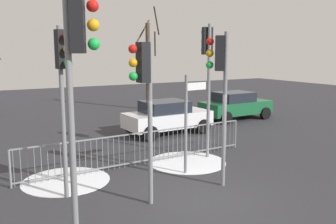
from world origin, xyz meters
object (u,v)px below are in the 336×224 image
(direction_sign_post, at_px, (188,119))
(traffic_light_rear_right, at_px, (78,68))
(traffic_light_mid_left, at_px, (144,85))
(traffic_light_mid_right, at_px, (207,61))
(traffic_light_foreground_right, at_px, (64,74))
(traffic_light_foreground_left, at_px, (220,75))
(car_white_far, at_px, (167,117))
(car_green_trailing, at_px, (235,105))
(bare_tree_left, at_px, (148,63))

(direction_sign_post, bearing_deg, traffic_light_rear_right, -149.55)
(traffic_light_mid_left, xyz_separation_m, traffic_light_mid_right, (3.66, 2.71, 0.43))
(traffic_light_foreground_right, distance_m, traffic_light_foreground_left, 3.92)
(traffic_light_mid_left, xyz_separation_m, car_white_far, (4.19, 6.45, -2.11))
(traffic_light_rear_right, height_order, car_white_far, traffic_light_rear_right)
(traffic_light_mid_right, distance_m, direction_sign_post, 2.56)
(traffic_light_foreground_left, relative_size, car_green_trailing, 1.07)
(traffic_light_foreground_right, height_order, traffic_light_foreground_left, traffic_light_foreground_right)
(direction_sign_post, xyz_separation_m, car_white_far, (2.07, 4.96, -0.89))
(bare_tree_left, bearing_deg, traffic_light_mid_left, -116.71)
(traffic_light_foreground_right, bearing_deg, car_green_trailing, -160.19)
(traffic_light_foreground_left, bearing_deg, traffic_light_mid_right, 4.46)
(traffic_light_rear_right, bearing_deg, traffic_light_mid_left, 152.16)
(direction_sign_post, bearing_deg, car_green_trailing, 35.59)
(traffic_light_rear_right, distance_m, bare_tree_left, 16.85)
(traffic_light_mid_right, distance_m, car_green_trailing, 7.81)
(traffic_light_mid_left, bearing_deg, direction_sign_post, -55.83)
(direction_sign_post, height_order, car_white_far, direction_sign_post)
(traffic_light_mid_right, relative_size, direction_sign_post, 1.53)
(traffic_light_mid_right, bearing_deg, traffic_light_foreground_right, -155.18)
(traffic_light_mid_left, height_order, car_white_far, traffic_light_mid_left)
(bare_tree_left, bearing_deg, car_green_trailing, -64.45)
(traffic_light_foreground_left, height_order, direction_sign_post, traffic_light_foreground_left)
(traffic_light_rear_right, relative_size, car_white_far, 1.19)
(traffic_light_mid_right, distance_m, bare_tree_left, 10.72)
(car_white_far, xyz_separation_m, bare_tree_left, (2.36, 6.57, 2.11))
(traffic_light_mid_right, xyz_separation_m, car_green_trailing, (5.43, 5.02, -2.53))
(direction_sign_post, relative_size, car_white_far, 0.76)
(traffic_light_rear_right, relative_size, traffic_light_foreground_right, 1.09)
(traffic_light_foreground_right, height_order, direction_sign_post, traffic_light_foreground_right)
(car_white_far, height_order, car_green_trailing, same)
(traffic_light_mid_left, distance_m, traffic_light_foreground_right, 1.96)
(traffic_light_foreground_right, relative_size, traffic_light_foreground_left, 1.02)
(traffic_light_mid_right, xyz_separation_m, traffic_light_foreground_left, (-1.36, -2.50, -0.28))
(traffic_light_rear_right, xyz_separation_m, car_white_far, (6.12, 7.98, -2.59))
(traffic_light_foreground_right, xyz_separation_m, direction_sign_post, (3.61, 0.23, -1.44))
(traffic_light_rear_right, height_order, traffic_light_mid_left, traffic_light_rear_right)
(traffic_light_rear_right, xyz_separation_m, traffic_light_mid_right, (5.58, 4.24, -0.06))
(traffic_light_mid_left, distance_m, traffic_light_mid_right, 4.57)
(car_white_far, bearing_deg, traffic_light_mid_right, -100.67)
(traffic_light_rear_right, distance_m, traffic_light_mid_left, 2.51)
(traffic_light_rear_right, relative_size, direction_sign_post, 1.56)
(traffic_light_rear_right, bearing_deg, traffic_light_foreground_right, -165.34)
(traffic_light_foreground_left, bearing_deg, traffic_light_mid_left, 128.41)
(traffic_light_foreground_left, height_order, bare_tree_left, bare_tree_left)
(traffic_light_foreground_right, relative_size, car_white_far, 1.09)
(traffic_light_mid_right, bearing_deg, traffic_light_rear_right, -133.74)
(traffic_light_mid_right, relative_size, car_green_trailing, 1.17)
(traffic_light_foreground_left, xyz_separation_m, bare_tree_left, (4.26, 12.81, -0.14))
(traffic_light_mid_left, bearing_deg, bare_tree_left, -27.56)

